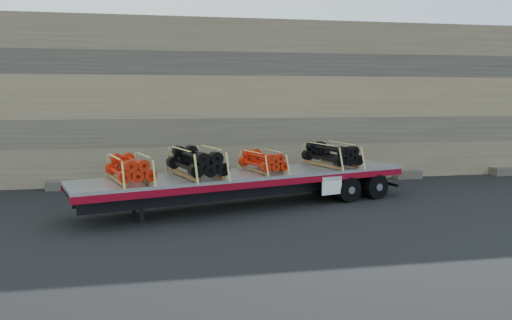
% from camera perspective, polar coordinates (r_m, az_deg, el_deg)
% --- Properties ---
extents(ground, '(120.00, 120.00, 0.00)m').
position_cam_1_polar(ground, '(17.10, 3.14, -5.33)').
color(ground, black).
rests_on(ground, ground).
extents(rock_wall, '(44.00, 3.00, 7.00)m').
position_cam_1_polar(rock_wall, '(23.05, -0.71, 6.73)').
color(rock_wall, '#7A6B54').
rests_on(rock_wall, ground).
extents(trailer, '(11.84, 5.43, 1.17)m').
position_cam_1_polar(trailer, '(16.99, -0.96, -3.39)').
color(trailer, '#B6B9BE').
rests_on(trailer, ground).
extents(bundle_front, '(1.62, 2.35, 0.76)m').
position_cam_1_polar(bundle_front, '(15.52, -14.26, -1.04)').
color(bundle_front, red).
rests_on(bundle_front, trailer).
extents(bundle_midfront, '(1.89, 2.74, 0.88)m').
position_cam_1_polar(bundle_midfront, '(16.11, -6.82, -0.33)').
color(bundle_midfront, black).
rests_on(bundle_midfront, trailer).
extents(bundle_midrear, '(1.45, 2.09, 0.68)m').
position_cam_1_polar(bundle_midrear, '(17.10, 0.76, -0.19)').
color(bundle_midrear, red).
rests_on(bundle_midrear, trailer).
extents(bundle_rear, '(1.74, 2.52, 0.81)m').
position_cam_1_polar(bundle_rear, '(18.59, 8.60, 0.55)').
color(bundle_rear, black).
rests_on(bundle_rear, trailer).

